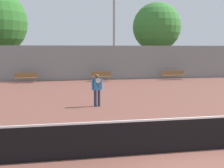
{
  "coord_description": "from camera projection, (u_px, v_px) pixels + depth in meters",
  "views": [
    {
      "loc": [
        -3.33,
        -6.55,
        2.86
      ],
      "look_at": [
        -0.95,
        7.34,
        0.94
      ],
      "focal_mm": 42.0,
      "sensor_mm": 36.0,
      "label": 1
    }
  ],
  "objects": [
    {
      "name": "back_fence",
      "position": [
        104.0,
        63.0,
        23.92
      ],
      "size": [
        31.98,
        0.06,
        3.1
      ],
      "color": "gray",
      "rests_on": "ground_plane"
    },
    {
      "name": "tennis_net",
      "position": [
        190.0,
        134.0,
        7.28
      ],
      "size": [
        10.78,
        0.09,
        0.97
      ],
      "color": "#99999E",
      "rests_on": "ground_plane"
    },
    {
      "name": "bench_adjacent_court",
      "position": [
        101.0,
        75.0,
        22.96
      ],
      "size": [
        1.75,
        0.4,
        0.83
      ],
      "color": "brown",
      "rests_on": "ground_plane"
    },
    {
      "name": "light_pole_far_right",
      "position": [
        114.0,
        8.0,
        23.54
      ],
      "size": [
        0.9,
        0.6,
        11.24
      ],
      "color": "#939399",
      "rests_on": "ground_plane"
    },
    {
      "name": "tree_green_tall",
      "position": [
        157.0,
        27.0,
        27.64
      ],
      "size": [
        5.07,
        5.07,
        7.64
      ],
      "color": "brown",
      "rests_on": "ground_plane"
    },
    {
      "name": "ground_plane",
      "position": [
        190.0,
        151.0,
        7.34
      ],
      "size": [
        100.0,
        100.0,
        0.0
      ],
      "primitive_type": "plane",
      "color": "brown"
    },
    {
      "name": "bench_courtside_near",
      "position": [
        26.0,
        77.0,
        21.89
      ],
      "size": [
        1.82,
        0.4,
        0.83
      ],
      "color": "brown",
      "rests_on": "ground_plane"
    },
    {
      "name": "tennis_player",
      "position": [
        97.0,
        88.0,
        12.89
      ],
      "size": [
        0.54,
        0.42,
        1.6
      ],
      "rotation": [
        0.0,
        0.0,
        0.1
      ],
      "color": "#282D47",
      "rests_on": "ground_plane"
    },
    {
      "name": "bench_courtside_far",
      "position": [
        173.0,
        74.0,
        24.07
      ],
      "size": [
        2.18,
        0.4,
        0.83
      ],
      "color": "brown",
      "rests_on": "ground_plane"
    }
  ]
}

